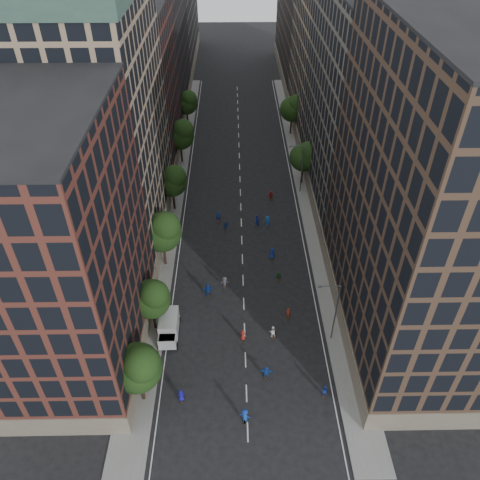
{
  "coord_description": "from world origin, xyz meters",
  "views": [
    {
      "loc": [
        -1.19,
        -25.0,
        45.54
      ],
      "look_at": [
        -0.32,
        29.01,
        2.0
      ],
      "focal_mm": 35.0,
      "sensor_mm": 36.0,
      "label": 1
    }
  ],
  "objects_px": {
    "skater_0": "(181,396)",
    "skater_2": "(324,391)",
    "streetlamp_far": "(301,166)",
    "streetlamp_near": "(334,310)",
    "cargo_van": "(169,327)",
    "skater_1": "(245,418)"
  },
  "relations": [
    {
      "from": "skater_0",
      "to": "skater_2",
      "type": "xyz_separation_m",
      "value": [
        15.54,
        0.41,
        -0.07
      ]
    },
    {
      "from": "streetlamp_far",
      "to": "skater_2",
      "type": "distance_m",
      "value": 41.09
    },
    {
      "from": "streetlamp_near",
      "to": "skater_0",
      "type": "relative_size",
      "value": 5.36
    },
    {
      "from": "cargo_van",
      "to": "skater_0",
      "type": "height_order",
      "value": "cargo_van"
    },
    {
      "from": "skater_0",
      "to": "cargo_van",
      "type": "bearing_deg",
      "value": -84.96
    },
    {
      "from": "streetlamp_near",
      "to": "skater_2",
      "type": "distance_m",
      "value": 9.16
    },
    {
      "from": "cargo_van",
      "to": "skater_2",
      "type": "height_order",
      "value": "cargo_van"
    },
    {
      "from": "skater_2",
      "to": "cargo_van",
      "type": "bearing_deg",
      "value": -23.52
    },
    {
      "from": "streetlamp_near",
      "to": "skater_1",
      "type": "relative_size",
      "value": 5.83
    },
    {
      "from": "cargo_van",
      "to": "skater_1",
      "type": "xyz_separation_m",
      "value": [
        9.04,
        -11.81,
        -0.64
      ]
    },
    {
      "from": "streetlamp_near",
      "to": "streetlamp_far",
      "type": "height_order",
      "value": "same"
    },
    {
      "from": "streetlamp_far",
      "to": "streetlamp_near",
      "type": "bearing_deg",
      "value": -90.0
    },
    {
      "from": "skater_0",
      "to": "skater_2",
      "type": "bearing_deg",
      "value": 172.93
    },
    {
      "from": "streetlamp_far",
      "to": "cargo_van",
      "type": "height_order",
      "value": "streetlamp_far"
    },
    {
      "from": "skater_0",
      "to": "skater_2",
      "type": "distance_m",
      "value": 15.55
    },
    {
      "from": "cargo_van",
      "to": "skater_2",
      "type": "xyz_separation_m",
      "value": [
        17.75,
        -8.7,
        -0.64
      ]
    },
    {
      "from": "streetlamp_near",
      "to": "streetlamp_far",
      "type": "bearing_deg",
      "value": 90.0
    },
    {
      "from": "cargo_van",
      "to": "skater_1",
      "type": "distance_m",
      "value": 14.88
    },
    {
      "from": "streetlamp_near",
      "to": "streetlamp_far",
      "type": "distance_m",
      "value": 33.0
    },
    {
      "from": "streetlamp_far",
      "to": "skater_0",
      "type": "distance_m",
      "value": 44.97
    },
    {
      "from": "streetlamp_far",
      "to": "skater_1",
      "type": "bearing_deg",
      "value": -103.61
    },
    {
      "from": "streetlamp_near",
      "to": "skater_1",
      "type": "height_order",
      "value": "streetlamp_near"
    }
  ]
}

